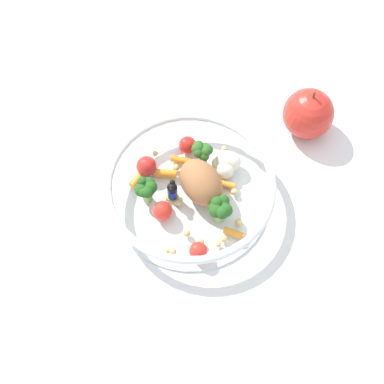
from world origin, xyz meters
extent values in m
plane|color=white|center=(0.00, 0.00, 0.00)|extent=(2.40, 2.40, 0.00)
cylinder|color=white|center=(0.00, 0.00, 0.00)|extent=(0.23, 0.23, 0.01)
torus|color=white|center=(0.00, 0.00, 0.04)|extent=(0.25, 0.25, 0.01)
ellipsoid|color=#9E663D|center=(-0.01, -0.01, 0.04)|extent=(0.09, 0.10, 0.06)
cylinder|color=#7FAD5B|center=(0.06, 0.01, 0.02)|extent=(0.01, 0.01, 0.02)
sphere|color=#23561E|center=(0.07, 0.01, 0.03)|extent=(0.02, 0.02, 0.02)
sphere|color=#23561E|center=(0.07, 0.02, 0.04)|extent=(0.01, 0.01, 0.01)
sphere|color=#23561E|center=(0.06, 0.02, 0.04)|extent=(0.02, 0.02, 0.02)
sphere|color=#23561E|center=(0.06, 0.01, 0.04)|extent=(0.02, 0.02, 0.02)
sphere|color=#23561E|center=(0.06, 0.01, 0.04)|extent=(0.02, 0.02, 0.02)
sphere|color=#23561E|center=(0.06, 0.00, 0.04)|extent=(0.02, 0.02, 0.02)
sphere|color=#23561E|center=(0.07, 0.00, 0.04)|extent=(0.01, 0.01, 0.01)
cylinder|color=#7FAD5B|center=(-0.01, -0.06, 0.02)|extent=(0.01, 0.01, 0.02)
sphere|color=#2D6023|center=(-0.01, -0.06, 0.04)|extent=(0.02, 0.02, 0.02)
sphere|color=#2D6023|center=(-0.01, -0.05, 0.04)|extent=(0.02, 0.02, 0.02)
sphere|color=#2D6023|center=(-0.02, -0.05, 0.04)|extent=(0.02, 0.02, 0.02)
sphere|color=#2D6023|center=(-0.02, -0.06, 0.04)|extent=(0.02, 0.02, 0.02)
sphere|color=#2D6023|center=(-0.02, -0.06, 0.04)|extent=(0.02, 0.02, 0.02)
sphere|color=#2D6023|center=(-0.02, -0.06, 0.04)|extent=(0.02, 0.02, 0.02)
sphere|color=#2D6023|center=(-0.02, -0.07, 0.04)|extent=(0.01, 0.01, 0.01)
sphere|color=#2D6023|center=(-0.01, -0.07, 0.04)|extent=(0.02, 0.02, 0.02)
cylinder|color=#7FAD5B|center=(-0.04, 0.03, 0.02)|extent=(0.02, 0.02, 0.02)
sphere|color=#23561E|center=(-0.04, 0.03, 0.04)|extent=(0.02, 0.02, 0.02)
sphere|color=#23561E|center=(-0.04, 0.04, 0.04)|extent=(0.02, 0.02, 0.02)
sphere|color=#23561E|center=(-0.05, 0.04, 0.05)|extent=(0.02, 0.02, 0.02)
sphere|color=#23561E|center=(-0.05, 0.04, 0.04)|extent=(0.02, 0.02, 0.02)
sphere|color=#23561E|center=(-0.05, 0.03, 0.04)|extent=(0.02, 0.02, 0.02)
sphere|color=#23561E|center=(-0.05, 0.02, 0.04)|extent=(0.02, 0.02, 0.02)
sphere|color=#23561E|center=(-0.04, 0.03, 0.04)|extent=(0.02, 0.02, 0.02)
sphere|color=silver|center=(-0.04, -0.05, 0.02)|extent=(0.02, 0.02, 0.02)
sphere|color=silver|center=(-0.05, -0.04, 0.02)|extent=(0.03, 0.03, 0.03)
sphere|color=silver|center=(-0.06, -0.05, 0.02)|extent=(0.03, 0.03, 0.03)
sphere|color=silver|center=(-0.05, -0.05, 0.02)|extent=(0.03, 0.03, 0.03)
cube|color=yellow|center=(0.03, 0.01, 0.01)|extent=(0.02, 0.01, 0.00)
cylinder|color=#1933B2|center=(0.03, 0.01, 0.02)|extent=(0.01, 0.01, 0.02)
sphere|color=black|center=(0.03, 0.01, 0.04)|extent=(0.02, 0.02, 0.02)
sphere|color=black|center=(0.03, 0.01, 0.04)|extent=(0.01, 0.01, 0.01)
sphere|color=black|center=(0.03, 0.00, 0.04)|extent=(0.01, 0.01, 0.01)
cylinder|color=orange|center=(0.08, -0.02, 0.01)|extent=(0.02, 0.03, 0.01)
cylinder|color=orange|center=(0.02, -0.06, 0.01)|extent=(0.03, 0.01, 0.01)
cylinder|color=orange|center=(-0.05, -0.02, 0.01)|extent=(0.03, 0.02, 0.01)
cylinder|color=orange|center=(-0.07, 0.06, 0.01)|extent=(0.03, 0.02, 0.01)
cylinder|color=orange|center=(0.04, -0.03, 0.02)|extent=(0.03, 0.01, 0.01)
sphere|color=red|center=(-0.02, 0.09, 0.02)|extent=(0.03, 0.03, 0.03)
sphere|color=red|center=(0.04, 0.04, 0.02)|extent=(0.03, 0.03, 0.03)
sphere|color=red|center=(0.07, -0.04, 0.02)|extent=(0.03, 0.03, 0.03)
sphere|color=red|center=(0.01, -0.08, 0.02)|extent=(0.03, 0.03, 0.03)
sphere|color=#D1B775|center=(0.06, -0.07, 0.01)|extent=(0.01, 0.01, 0.01)
sphere|color=#D1B775|center=(-0.07, 0.04, 0.01)|extent=(0.01, 0.01, 0.01)
sphere|color=#D1B775|center=(0.02, 0.09, 0.01)|extent=(0.01, 0.01, 0.01)
sphere|color=#D1B775|center=(-0.05, 0.08, 0.01)|extent=(0.01, 0.01, 0.01)
sphere|color=#D1B775|center=(-0.05, -0.08, 0.01)|extent=(0.01, 0.01, 0.01)
sphere|color=#D1B775|center=(-0.05, 0.07, 0.01)|extent=(0.01, 0.01, 0.01)
sphere|color=#D1B775|center=(0.03, 0.09, 0.01)|extent=(0.01, 0.01, 0.01)
sphere|color=tan|center=(0.00, 0.06, 0.01)|extent=(0.01, 0.01, 0.01)
sphere|color=tan|center=(0.07, -0.01, 0.01)|extent=(0.01, 0.01, 0.01)
sphere|color=tan|center=(-0.02, 0.08, 0.01)|extent=(0.01, 0.01, 0.01)
sphere|color=#D1B775|center=(-0.06, -0.01, 0.01)|extent=(0.01, 0.01, 0.01)
sphere|color=#D1B775|center=(0.02, 0.02, 0.01)|extent=(0.01, 0.01, 0.01)
sphere|color=tan|center=(0.03, -0.04, 0.01)|extent=(0.01, 0.01, 0.01)
sphere|color=red|center=(-0.17, -0.14, 0.04)|extent=(0.08, 0.08, 0.08)
cylinder|color=brown|center=(-0.17, -0.14, 0.09)|extent=(0.00, 0.00, 0.01)
camera|label=1|loc=(-0.03, 0.38, 0.71)|focal=50.71mm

